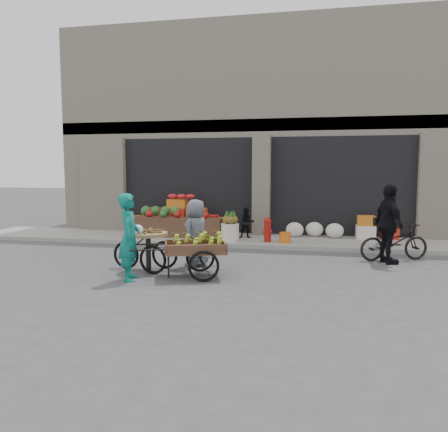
% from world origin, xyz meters
% --- Properties ---
extents(ground, '(80.00, 80.00, 0.00)m').
position_xyz_m(ground, '(0.00, 0.00, 0.00)').
color(ground, '#424244').
rests_on(ground, ground).
extents(sidewalk, '(18.00, 2.20, 0.12)m').
position_xyz_m(sidewalk, '(0.00, 4.10, 0.06)').
color(sidewalk, gray).
rests_on(sidewalk, ground).
extents(building, '(14.00, 6.45, 7.00)m').
position_xyz_m(building, '(0.00, 8.03, 3.37)').
color(building, beige).
rests_on(building, ground).
extents(fruit_display, '(3.10, 1.12, 1.24)m').
position_xyz_m(fruit_display, '(-2.48, 4.38, 0.67)').
color(fruit_display, '#AB2617').
rests_on(fruit_display, sidewalk).
extents(pineapple_bin, '(0.52, 0.52, 0.50)m').
position_xyz_m(pineapple_bin, '(-0.75, 3.60, 0.37)').
color(pineapple_bin, silver).
rests_on(pineapple_bin, sidewalk).
extents(fire_hydrant, '(0.22, 0.22, 0.71)m').
position_xyz_m(fire_hydrant, '(0.35, 3.55, 0.50)').
color(fire_hydrant, '#A5140F').
rests_on(fire_hydrant, sidewalk).
extents(orange_bucket, '(0.32, 0.32, 0.30)m').
position_xyz_m(orange_bucket, '(0.85, 3.50, 0.27)').
color(orange_bucket, orange).
rests_on(orange_bucket, sidewalk).
extents(right_bay_goods, '(3.35, 0.60, 0.70)m').
position_xyz_m(right_bay_goods, '(2.61, 4.70, 0.41)').
color(right_bay_goods, silver).
rests_on(right_bay_goods, sidewalk).
extents(seated_person, '(0.51, 0.43, 0.93)m').
position_xyz_m(seated_person, '(-0.35, 4.20, 0.58)').
color(seated_person, black).
rests_on(seated_person, sidewalk).
extents(banana_cart, '(2.24, 1.44, 0.87)m').
position_xyz_m(banana_cart, '(-0.77, -0.38, 0.64)').
color(banana_cart, brown).
rests_on(banana_cart, ground).
extents(vendor_woman, '(0.56, 0.71, 1.72)m').
position_xyz_m(vendor_woman, '(-1.93, -0.87, 0.86)').
color(vendor_woman, '#0F7365').
rests_on(vendor_woman, ground).
extents(tricycle_cart, '(1.45, 0.93, 0.95)m').
position_xyz_m(tricycle_cart, '(-1.88, -0.02, 0.57)').
color(tricycle_cart, '#9E7F51').
rests_on(tricycle_cart, ground).
extents(vendor_grey, '(0.73, 0.87, 1.52)m').
position_xyz_m(vendor_grey, '(-0.98, 0.63, 0.76)').
color(vendor_grey, slate).
rests_on(vendor_grey, ground).
extents(bicycle, '(1.82, 1.14, 0.90)m').
position_xyz_m(bicycle, '(3.54, 2.17, 0.45)').
color(bicycle, black).
rests_on(bicycle, ground).
extents(cyclist, '(0.79, 1.17, 1.85)m').
position_xyz_m(cyclist, '(3.34, 1.77, 0.93)').
color(cyclist, black).
rests_on(cyclist, ground).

